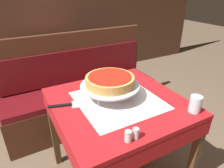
{
  "coord_description": "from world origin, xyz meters",
  "views": [
    {
      "loc": [
        -0.6,
        -1.01,
        1.47
      ],
      "look_at": [
        -0.03,
        0.03,
        0.87
      ],
      "focal_mm": 32.0,
      "sensor_mm": 36.0,
      "label": 1
    }
  ],
  "objects_px": {
    "dining_table_rear": "(57,52)",
    "pepper_shaker": "(136,133)",
    "deep_dish_pizza": "(110,80)",
    "condiment_caddy": "(60,40)",
    "booth_bench": "(83,98)",
    "pizza_pan_stand": "(110,86)",
    "salt_shaker": "(128,136)",
    "pizza_server": "(70,105)",
    "dining_table_front": "(118,112)",
    "water_glass_near": "(195,104)"
  },
  "relations": [
    {
      "from": "dining_table_rear",
      "to": "pepper_shaker",
      "type": "relative_size",
      "value": 13.35
    },
    {
      "from": "deep_dish_pizza",
      "to": "condiment_caddy",
      "type": "height_order",
      "value": "deep_dish_pizza"
    },
    {
      "from": "booth_bench",
      "to": "deep_dish_pizza",
      "type": "height_order",
      "value": "booth_bench"
    },
    {
      "from": "pizza_pan_stand",
      "to": "salt_shaker",
      "type": "height_order",
      "value": "pizza_pan_stand"
    },
    {
      "from": "pizza_server",
      "to": "salt_shaker",
      "type": "relative_size",
      "value": 4.26
    },
    {
      "from": "condiment_caddy",
      "to": "dining_table_front",
      "type": "bearing_deg",
      "value": -92.4
    },
    {
      "from": "salt_shaker",
      "to": "booth_bench",
      "type": "bearing_deg",
      "value": 80.55
    },
    {
      "from": "pizza_server",
      "to": "condiment_caddy",
      "type": "bearing_deg",
      "value": 76.59
    },
    {
      "from": "dining_table_rear",
      "to": "deep_dish_pizza",
      "type": "xyz_separation_m",
      "value": [
        -0.04,
        -1.61,
        0.26
      ]
    },
    {
      "from": "pizza_server",
      "to": "dining_table_rear",
      "type": "bearing_deg",
      "value": 78.54
    },
    {
      "from": "deep_dish_pizza",
      "to": "pizza_server",
      "type": "xyz_separation_m",
      "value": [
        -0.28,
        0.03,
        -0.13
      ]
    },
    {
      "from": "dining_table_front",
      "to": "pizza_pan_stand",
      "type": "bearing_deg",
      "value": 116.64
    },
    {
      "from": "deep_dish_pizza",
      "to": "condiment_caddy",
      "type": "bearing_deg",
      "value": 86.42
    },
    {
      "from": "dining_table_front",
      "to": "condiment_caddy",
      "type": "height_order",
      "value": "condiment_caddy"
    },
    {
      "from": "pizza_pan_stand",
      "to": "salt_shaker",
      "type": "bearing_deg",
      "value": -106.42
    },
    {
      "from": "pizza_pan_stand",
      "to": "deep_dish_pizza",
      "type": "height_order",
      "value": "deep_dish_pizza"
    },
    {
      "from": "dining_table_front",
      "to": "pizza_server",
      "type": "height_order",
      "value": "pizza_server"
    },
    {
      "from": "pizza_pan_stand",
      "to": "pepper_shaker",
      "type": "bearing_deg",
      "value": -100.69
    },
    {
      "from": "dining_table_front",
      "to": "booth_bench",
      "type": "bearing_deg",
      "value": 86.78
    },
    {
      "from": "dining_table_rear",
      "to": "pepper_shaker",
      "type": "distance_m",
      "value": 2.05
    },
    {
      "from": "deep_dish_pizza",
      "to": "condiment_caddy",
      "type": "xyz_separation_m",
      "value": [
        0.1,
        1.64,
        -0.1
      ]
    },
    {
      "from": "dining_table_rear",
      "to": "condiment_caddy",
      "type": "bearing_deg",
      "value": 23.58
    },
    {
      "from": "booth_bench",
      "to": "pepper_shaker",
      "type": "distance_m",
      "value": 1.34
    },
    {
      "from": "dining_table_front",
      "to": "pepper_shaker",
      "type": "bearing_deg",
      "value": -106.98
    },
    {
      "from": "dining_table_rear",
      "to": "salt_shaker",
      "type": "xyz_separation_m",
      "value": [
        -0.17,
        -2.04,
        0.16
      ]
    },
    {
      "from": "water_glass_near",
      "to": "salt_shaker",
      "type": "relative_size",
      "value": 1.77
    },
    {
      "from": "salt_shaker",
      "to": "pizza_pan_stand",
      "type": "bearing_deg",
      "value": 73.58
    },
    {
      "from": "pizza_pan_stand",
      "to": "pepper_shaker",
      "type": "distance_m",
      "value": 0.44
    },
    {
      "from": "booth_bench",
      "to": "salt_shaker",
      "type": "height_order",
      "value": "booth_bench"
    },
    {
      "from": "booth_bench",
      "to": "pepper_shaker",
      "type": "bearing_deg",
      "value": -97.4
    },
    {
      "from": "pizza_pan_stand",
      "to": "pizza_server",
      "type": "distance_m",
      "value": 0.29
    },
    {
      "from": "condiment_caddy",
      "to": "pepper_shaker",
      "type": "bearing_deg",
      "value": -95.07
    },
    {
      "from": "dining_table_rear",
      "to": "booth_bench",
      "type": "height_order",
      "value": "booth_bench"
    },
    {
      "from": "booth_bench",
      "to": "dining_table_rear",
      "type": "bearing_deg",
      "value": 92.92
    },
    {
      "from": "pizza_pan_stand",
      "to": "salt_shaker",
      "type": "relative_size",
      "value": 6.63
    },
    {
      "from": "water_glass_near",
      "to": "condiment_caddy",
      "type": "distance_m",
      "value": 2.06
    },
    {
      "from": "water_glass_near",
      "to": "condiment_caddy",
      "type": "bearing_deg",
      "value": 97.61
    },
    {
      "from": "deep_dish_pizza",
      "to": "pizza_server",
      "type": "bearing_deg",
      "value": 172.93
    },
    {
      "from": "booth_bench",
      "to": "dining_table_front",
      "type": "bearing_deg",
      "value": -93.22
    },
    {
      "from": "booth_bench",
      "to": "pizza_pan_stand",
      "type": "relative_size",
      "value": 4.13
    },
    {
      "from": "dining_table_rear",
      "to": "water_glass_near",
      "type": "relative_size",
      "value": 7.37
    },
    {
      "from": "pizza_pan_stand",
      "to": "water_glass_near",
      "type": "xyz_separation_m",
      "value": [
        0.38,
        -0.41,
        -0.04
      ]
    },
    {
      "from": "dining_table_front",
      "to": "pizza_server",
      "type": "relative_size",
      "value": 3.29
    },
    {
      "from": "pizza_server",
      "to": "salt_shaker",
      "type": "height_order",
      "value": "salt_shaker"
    },
    {
      "from": "dining_table_front",
      "to": "dining_table_rear",
      "type": "distance_m",
      "value": 1.67
    },
    {
      "from": "salt_shaker",
      "to": "pepper_shaker",
      "type": "height_order",
      "value": "salt_shaker"
    },
    {
      "from": "dining_table_front",
      "to": "pepper_shaker",
      "type": "height_order",
      "value": "pepper_shaker"
    },
    {
      "from": "dining_table_front",
      "to": "pepper_shaker",
      "type": "relative_size",
      "value": 14.33
    },
    {
      "from": "dining_table_front",
      "to": "pizza_server",
      "type": "distance_m",
      "value": 0.34
    },
    {
      "from": "dining_table_rear",
      "to": "pepper_shaker",
      "type": "xyz_separation_m",
      "value": [
        -0.12,
        -2.04,
        0.16
      ]
    }
  ]
}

